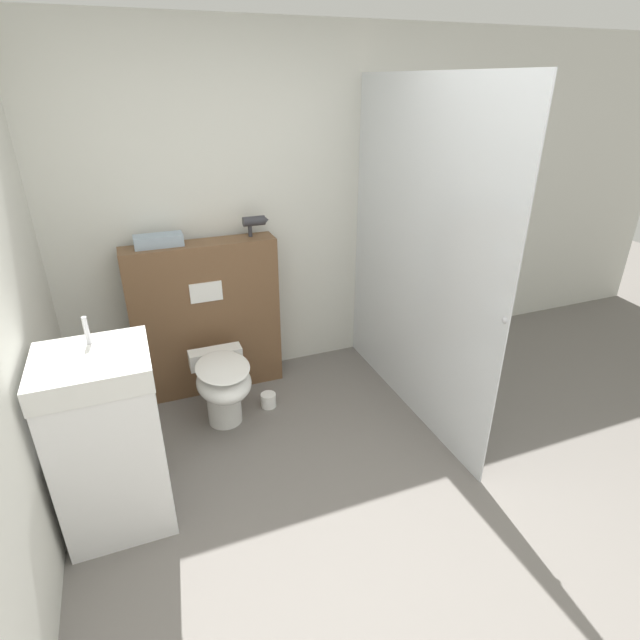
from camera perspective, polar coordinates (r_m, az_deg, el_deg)
ground_plane at (r=2.73m, az=6.11°, el=-25.80°), size 12.00×12.00×0.00m
wall_back at (r=3.73m, az=-7.66°, el=11.91°), size 8.00×0.06×2.50m
partition_panel at (r=3.70m, az=-12.80°, el=0.17°), size 1.04×0.22×1.14m
shower_glass at (r=3.27m, az=10.97°, el=6.74°), size 0.04×1.77×2.18m
toilet at (r=3.38m, az=-11.02°, el=-7.22°), size 0.36×0.55×0.49m
sink_vanity at (r=2.77m, az=-22.98°, el=-12.72°), size 0.52×0.47×1.13m
hair_drier at (r=3.57m, az=-7.45°, el=11.09°), size 0.18×0.07×0.14m
folded_towel at (r=3.49m, az=-17.97°, el=8.63°), size 0.31×0.14×0.08m
spare_toilet_roll at (r=3.65m, az=-5.91°, el=-9.09°), size 0.11×0.11×0.10m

